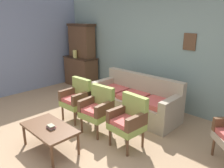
# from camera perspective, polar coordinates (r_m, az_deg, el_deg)

# --- Properties ---
(ground_plane) EXTENTS (7.68, 7.68, 0.00)m
(ground_plane) POSITION_cam_1_polar(r_m,az_deg,el_deg) (4.23, -11.04, -14.08)
(ground_plane) COLOR #997A5B
(wall_back_with_decor) EXTENTS (6.40, 0.09, 2.70)m
(wall_back_with_decor) POSITION_cam_1_polar(r_m,az_deg,el_deg) (5.58, 11.05, 8.40)
(wall_back_with_decor) COLOR gray
(wall_back_with_decor) RESTS_ON ground
(side_cabinet) EXTENTS (1.16, 0.55, 0.93)m
(side_cabinet) POSITION_cam_1_polar(r_m,az_deg,el_deg) (7.20, -8.11, 3.29)
(side_cabinet) COLOR brown
(side_cabinet) RESTS_ON ground
(cabinet_upper_hutch) EXTENTS (0.99, 0.38, 1.03)m
(cabinet_upper_hutch) POSITION_cam_1_polar(r_m,az_deg,el_deg) (7.08, -7.92, 11.17)
(cabinet_upper_hutch) COLOR brown
(cabinet_upper_hutch) RESTS_ON side_cabinet
(vase_on_cabinet) EXTENTS (0.13, 0.13, 0.24)m
(vase_on_cabinet) POSITION_cam_1_polar(r_m,az_deg,el_deg) (7.01, -9.62, 7.72)
(vase_on_cabinet) COLOR tan
(vase_on_cabinet) RESTS_ON side_cabinet
(floral_couch) EXTENTS (2.06, 0.81, 0.90)m
(floral_couch) POSITION_cam_1_polar(r_m,az_deg,el_deg) (5.04, 6.05, -4.41)
(floral_couch) COLOR gray
(floral_couch) RESTS_ON ground
(armchair_by_doorway) EXTENTS (0.54, 0.51, 0.90)m
(armchair_by_doorway) POSITION_cam_1_polar(r_m,az_deg,el_deg) (4.79, -9.18, -3.50)
(armchair_by_doorway) COLOR #849947
(armchair_by_doorway) RESTS_ON ground
(armchair_near_couch_end) EXTENTS (0.56, 0.53, 0.90)m
(armchair_near_couch_end) POSITION_cam_1_polar(r_m,az_deg,el_deg) (4.23, -3.75, -6.16)
(armchair_near_couch_end) COLOR #849947
(armchair_near_couch_end) RESTS_ON ground
(armchair_near_cabinet) EXTENTS (0.55, 0.52, 0.90)m
(armchair_near_cabinet) POSITION_cam_1_polar(r_m,az_deg,el_deg) (3.78, 4.35, -9.13)
(armchair_near_cabinet) COLOR #849947
(armchair_near_cabinet) RESTS_ON ground
(coffee_table) EXTENTS (1.00, 0.56, 0.42)m
(coffee_table) POSITION_cam_1_polar(r_m,az_deg,el_deg) (3.86, -15.98, -11.27)
(coffee_table) COLOR brown
(coffee_table) RESTS_ON ground
(book_stack_on_table) EXTENTS (0.16, 0.12, 0.06)m
(book_stack_on_table) POSITION_cam_1_polar(r_m,az_deg,el_deg) (3.77, -15.60, -10.66)
(book_stack_on_table) COLOR #5C534B
(book_stack_on_table) RESTS_ON coffee_table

